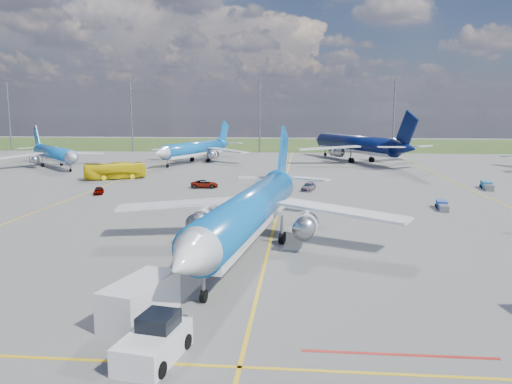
# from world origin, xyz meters

# --- Properties ---
(ground) EXTENTS (400.00, 400.00, 0.00)m
(ground) POSITION_xyz_m (0.00, 0.00, 0.00)
(ground) COLOR #5A5A58
(ground) RESTS_ON ground
(grass_strip) EXTENTS (400.00, 80.00, 0.01)m
(grass_strip) POSITION_xyz_m (0.00, 150.00, 0.00)
(grass_strip) COLOR #2D4719
(grass_strip) RESTS_ON ground
(taxiway_lines) EXTENTS (60.25, 160.00, 0.02)m
(taxiway_lines) POSITION_xyz_m (0.17, 27.70, 0.01)
(taxiway_lines) COLOR gold
(taxiway_lines) RESTS_ON ground
(floodlight_masts) EXTENTS (202.20, 0.50, 22.70)m
(floodlight_masts) POSITION_xyz_m (10.00, 110.00, 12.56)
(floodlight_masts) COLOR slate
(floodlight_masts) RESTS_ON ground
(bg_jet_nw) EXTENTS (41.41, 41.90, 8.77)m
(bg_jet_nw) POSITION_xyz_m (-52.46, 64.69, 0.00)
(bg_jet_nw) COLOR #0C5EAF
(bg_jet_nw) RESTS_ON ground
(bg_jet_nnw) EXTENTS (38.12, 43.86, 9.71)m
(bg_jet_nnw) POSITION_xyz_m (-23.14, 77.54, 0.00)
(bg_jet_nnw) COLOR #0C5EAF
(bg_jet_nnw) RESTS_ON ground
(bg_jet_n) EXTENTS (52.48, 57.73, 12.28)m
(bg_jet_n) POSITION_xyz_m (16.26, 84.63, 0.00)
(bg_jet_n) COLOR #07123F
(bg_jet_n) RESTS_ON ground
(main_airliner) EXTENTS (35.11, 43.21, 10.37)m
(main_airliner) POSITION_xyz_m (-1.63, 1.20, 0.00)
(main_airliner) COLOR #0C5EAF
(main_airliner) RESTS_ON ground
(pushback_tug) EXTENTS (3.14, 6.51, 2.16)m
(pushback_tug) POSITION_xyz_m (-4.37, -19.46, 0.87)
(pushback_tug) COLOR silver
(pushback_tug) RESTS_ON ground
(service_van) EXTENTS (3.76, 5.93, 2.42)m
(service_van) POSITION_xyz_m (-6.61, -14.87, 1.21)
(service_van) COLOR silver
(service_van) RESTS_ON ground
(apron_bus) EXTENTS (10.99, 7.49, 3.08)m
(apron_bus) POSITION_xyz_m (-31.43, 46.21, 1.54)
(apron_bus) COLOR yellow
(apron_bus) RESTS_ON ground
(service_car_a) EXTENTS (2.27, 3.58, 1.13)m
(service_car_a) POSITION_xyz_m (-27.62, 29.46, 0.57)
(service_car_a) COLOR #999999
(service_car_a) RESTS_ON ground
(service_car_b) EXTENTS (4.75, 2.66, 1.25)m
(service_car_b) POSITION_xyz_m (-12.88, 37.18, 0.63)
(service_car_b) COLOR #999999
(service_car_b) RESTS_ON ground
(service_car_c) EXTENTS (2.66, 4.45, 1.21)m
(service_car_c) POSITION_xyz_m (4.06, 36.03, 0.60)
(service_car_c) COLOR #999999
(service_car_c) RESTS_ON ground
(baggage_tug_w) EXTENTS (1.80, 4.50, 0.98)m
(baggage_tug_w) POSITION_xyz_m (20.92, 22.06, 0.46)
(baggage_tug_w) COLOR #1A379D
(baggage_tug_w) RESTS_ON ground
(baggage_tug_c) EXTENTS (2.70, 4.76, 1.04)m
(baggage_tug_c) POSITION_xyz_m (-3.20, 36.54, 0.48)
(baggage_tug_c) COLOR #165588
(baggage_tug_c) RESTS_ON ground
(baggage_tug_e) EXTENTS (2.27, 5.25, 1.14)m
(baggage_tug_e) POSITION_xyz_m (32.75, 40.04, 0.53)
(baggage_tug_e) COLOR #1B66A7
(baggage_tug_e) RESTS_ON ground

